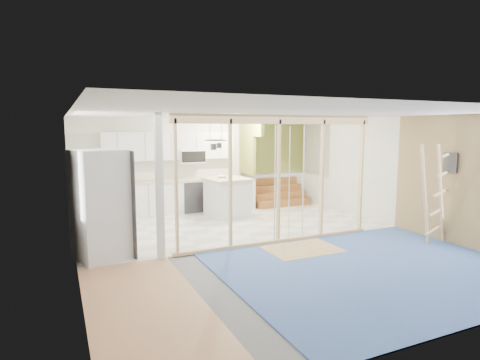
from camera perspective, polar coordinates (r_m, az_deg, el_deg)
name	(u,v)px	position (r m, az deg, el deg)	size (l,w,h in m)	color
room	(265,181)	(7.90, 3.62, -0.13)	(7.01, 8.01, 2.61)	slate
floor_overlays	(267,243)	(8.25, 3.80, -8.96)	(7.00, 8.00, 0.03)	white
stud_frame	(254,167)	(7.75, 2.05, 1.90)	(4.66, 0.14, 2.60)	#E0C389
base_cabinets	(149,201)	(10.64, -12.84, -2.88)	(4.45, 2.24, 0.93)	white
upper_cabinets	(172,147)	(11.10, -9.62, 4.66)	(3.60, 0.41, 0.85)	white
green_partition	(268,174)	(12.10, 3.98, 0.80)	(2.25, 1.51, 2.60)	olive
pot_rack	(216,142)	(9.43, -3.45, 5.35)	(0.52, 0.52, 0.72)	black
sheathing_panel	(479,183)	(8.75, 30.91, -0.43)	(0.02, 4.00, 2.60)	tan
electrical_panel	(450,163)	(9.03, 27.75, 2.22)	(0.04, 0.30, 0.40)	#38373C
ceiling_light	(259,120)	(11.14, 2.74, 8.47)	(0.32, 0.32, 0.08)	#FFEABF
fridge	(101,205)	(7.50, -19.11, -3.39)	(1.08, 1.04, 1.96)	silver
island	(227,198)	(10.56, -1.83, -2.52)	(1.16, 1.16, 1.03)	silver
bowl	(223,177)	(10.54, -2.47, 0.48)	(0.25, 0.25, 0.06)	silver
soap_bottle_a	(111,177)	(10.68, -17.93, 0.35)	(0.12, 0.12, 0.31)	silver
soap_bottle_b	(225,174)	(11.61, -2.10, 0.88)	(0.08, 0.08, 0.17)	silver
ladder	(435,194)	(8.87, 25.98, -1.81)	(1.08, 0.13, 2.01)	#DFBC88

